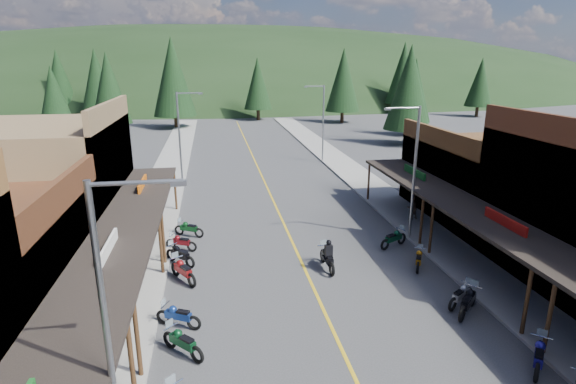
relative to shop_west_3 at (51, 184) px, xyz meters
name	(u,v)px	position (x,y,z in m)	size (l,w,h in m)	color
ground	(329,323)	(13.78, -11.30, -3.52)	(220.00, 220.00, 0.00)	#38383A
centerline	(268,190)	(13.78, 8.70, -3.51)	(0.15, 90.00, 0.01)	gold
sidewalk_west	(161,194)	(5.08, 8.70, -3.44)	(3.40, 94.00, 0.15)	gray
sidewalk_east	(368,185)	(22.48, 8.70, -3.44)	(3.40, 94.00, 0.15)	gray
shop_west_3	(51,184)	(0.00, 0.00, 0.00)	(10.90, 10.20, 8.20)	brown
shop_east_3	(483,180)	(27.54, 0.00, -0.99)	(10.90, 10.20, 6.20)	#4C2D16
streetlight_0	(112,325)	(6.83, -17.30, 0.94)	(2.16, 0.18, 8.00)	gray
streetlight_1	(181,136)	(6.83, 10.70, 0.94)	(2.16, 0.18, 8.00)	gray
streetlight_2	(413,168)	(20.74, -3.30, 0.94)	(2.16, 0.18, 8.00)	gray
streetlight_3	(322,120)	(20.74, 18.70, 0.94)	(2.16, 0.18, 8.00)	gray
ridge_hill	(224,94)	(13.78, 123.70, -3.52)	(310.00, 140.00, 60.00)	black
pine_1	(97,79)	(-10.22, 58.70, 3.72)	(5.88, 5.88, 12.50)	black
pine_2	(173,77)	(3.78, 46.70, 4.47)	(6.72, 6.72, 14.00)	black
pine_3	(258,83)	(17.78, 54.70, 2.96)	(5.04, 5.04, 11.00)	black
pine_4	(343,80)	(31.78, 48.70, 3.72)	(5.88, 5.88, 12.50)	black
pine_5	(403,73)	(47.78, 60.70, 4.47)	(6.72, 6.72, 14.00)	black
pine_6	(480,82)	(59.78, 52.70, 2.96)	(5.04, 5.04, 11.00)	black
pine_7	(59,78)	(-18.22, 64.70, 3.72)	(5.88, 5.88, 12.50)	black
pine_8	(55,101)	(-8.22, 28.70, 2.46)	(4.48, 4.48, 10.00)	black
pine_9	(414,90)	(37.78, 33.70, 2.86)	(4.93, 4.93, 10.80)	black
pine_10	(109,88)	(-4.22, 38.70, 3.27)	(5.38, 5.38, 11.60)	black
pine_11	(409,88)	(33.78, 26.70, 3.67)	(5.82, 5.82, 12.40)	black
bike_west_7	(183,341)	(7.94, -12.48, -2.92)	(0.69, 2.08, 1.19)	#0C3D1D
bike_west_8	(178,315)	(7.66, -10.58, -2.96)	(0.66, 1.97, 1.12)	navy
bike_west_9	(183,270)	(7.64, -6.60, -2.88)	(0.75, 2.24, 1.28)	maroon
bike_west_10	(180,254)	(7.38, -4.62, -2.92)	(0.70, 2.10, 1.20)	black
bike_west_11	(181,242)	(7.32, -2.72, -2.98)	(0.63, 1.88, 1.08)	maroon
bike_west_12	(189,228)	(7.67, -0.64, -2.96)	(0.65, 1.95, 1.11)	#0C3E18
bike_east_6	(539,355)	(20.23, -15.36, -2.93)	(0.69, 2.08, 1.19)	navy
bike_east_7	(468,301)	(19.77, -11.61, -2.89)	(0.73, 2.20, 1.25)	black
bike_east_8	(461,294)	(19.83, -10.95, -2.97)	(0.64, 1.93, 1.10)	#A8A8AD
bike_east_9	(419,258)	(19.67, -7.11, -2.98)	(0.63, 1.88, 1.07)	#C5760E
bike_east_10	(394,238)	(19.44, -4.30, -2.93)	(0.68, 2.05, 1.17)	#0B3B22
rider_on_bike	(327,257)	(14.94, -6.44, -2.83)	(0.84, 2.29, 1.72)	black
pedestrian_east_b	(412,207)	(22.34, -0.34, -2.54)	(0.81, 0.46, 1.66)	brown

